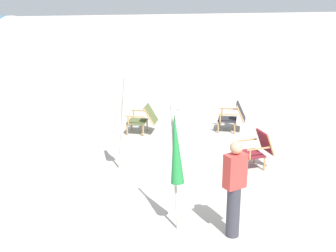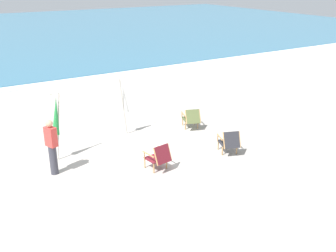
{
  "view_description": "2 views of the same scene",
  "coord_description": "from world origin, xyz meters",
  "px_view_note": "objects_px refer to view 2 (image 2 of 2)",
  "views": [
    {
      "loc": [
        -8.73,
        2.82,
        4.08
      ],
      "look_at": [
        1.83,
        1.08,
        0.56
      ],
      "focal_mm": 50.0,
      "sensor_mm": 36.0,
      "label": 1
    },
    {
      "loc": [
        -4.71,
        -9.49,
        5.35
      ],
      "look_at": [
        1.5,
        0.73,
        0.68
      ],
      "focal_mm": 42.0,
      "sensor_mm": 36.0,
      "label": 2
    }
  ],
  "objects_px": {
    "beach_chair_mid_center": "(229,141)",
    "umbrella_furled_green": "(56,117)",
    "beach_chair_back_left": "(191,118)",
    "person_near_chairs": "(52,147)",
    "beach_chair_front_right": "(159,156)",
    "umbrella_furled_white": "(124,97)"
  },
  "relations": [
    {
      "from": "beach_chair_front_right",
      "to": "person_near_chairs",
      "type": "distance_m",
      "value": 3.01
    },
    {
      "from": "umbrella_furled_white",
      "to": "person_near_chairs",
      "type": "relative_size",
      "value": 1.29
    },
    {
      "from": "beach_chair_front_right",
      "to": "person_near_chairs",
      "type": "height_order",
      "value": "person_near_chairs"
    },
    {
      "from": "beach_chair_front_right",
      "to": "umbrella_furled_green",
      "type": "bearing_deg",
      "value": 135.17
    },
    {
      "from": "beach_chair_mid_center",
      "to": "person_near_chairs",
      "type": "distance_m",
      "value": 5.34
    },
    {
      "from": "umbrella_furled_green",
      "to": "person_near_chairs",
      "type": "relative_size",
      "value": 1.3
    },
    {
      "from": "beach_chair_mid_center",
      "to": "umbrella_furled_green",
      "type": "distance_m",
      "value": 5.34
    },
    {
      "from": "beach_chair_front_right",
      "to": "beach_chair_mid_center",
      "type": "bearing_deg",
      "value": -4.78
    },
    {
      "from": "beach_chair_back_left",
      "to": "umbrella_furled_white",
      "type": "bearing_deg",
      "value": 162.29
    },
    {
      "from": "person_near_chairs",
      "to": "beach_chair_front_right",
      "type": "bearing_deg",
      "value": -27.0
    },
    {
      "from": "person_near_chairs",
      "to": "umbrella_furled_white",
      "type": "bearing_deg",
      "value": 28.11
    },
    {
      "from": "beach_chair_mid_center",
      "to": "umbrella_furled_green",
      "type": "height_order",
      "value": "umbrella_furled_green"
    },
    {
      "from": "beach_chair_back_left",
      "to": "umbrella_furled_white",
      "type": "relative_size",
      "value": 0.44
    },
    {
      "from": "beach_chair_mid_center",
      "to": "beach_chair_front_right",
      "type": "xyz_separation_m",
      "value": [
        -2.44,
        0.2,
        0.0
      ]
    },
    {
      "from": "beach_chair_front_right",
      "to": "person_near_chairs",
      "type": "xyz_separation_m",
      "value": [
        -2.65,
        1.35,
        0.41
      ]
    },
    {
      "from": "beach_chair_mid_center",
      "to": "umbrella_furled_green",
      "type": "relative_size",
      "value": 0.42
    },
    {
      "from": "beach_chair_back_left",
      "to": "person_near_chairs",
      "type": "xyz_separation_m",
      "value": [
        -5.3,
        -0.85,
        0.42
      ]
    },
    {
      "from": "beach_chair_back_left",
      "to": "umbrella_furled_green",
      "type": "height_order",
      "value": "umbrella_furled_green"
    },
    {
      "from": "umbrella_furled_green",
      "to": "beach_chair_mid_center",
      "type": "bearing_deg",
      "value": -27.38
    },
    {
      "from": "beach_chair_mid_center",
      "to": "umbrella_furled_green",
      "type": "bearing_deg",
      "value": 152.62
    },
    {
      "from": "beach_chair_back_left",
      "to": "person_near_chairs",
      "type": "distance_m",
      "value": 5.38
    },
    {
      "from": "beach_chair_front_right",
      "to": "beach_chair_back_left",
      "type": "bearing_deg",
      "value": 39.71
    }
  ]
}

